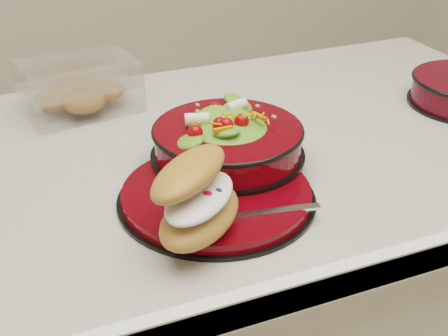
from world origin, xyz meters
name	(u,v)px	position (x,y,z in m)	size (l,w,h in m)	color
island_counter	(239,335)	(0.00, 0.00, 0.45)	(1.24, 0.74, 0.90)	white
dinner_plate	(217,195)	(-0.11, -0.16, 0.91)	(0.28, 0.28, 0.02)	black
salad_bowl	(228,135)	(-0.06, -0.07, 0.96)	(0.24, 0.24, 0.10)	black
croissant	(198,197)	(-0.17, -0.24, 0.97)	(0.17, 0.18, 0.10)	#AA6B34
fork	(254,214)	(-0.09, -0.24, 0.92)	(0.17, 0.05, 0.00)	silver
pastry_box	(79,88)	(-0.23, 0.24, 0.94)	(0.22, 0.17, 0.09)	white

